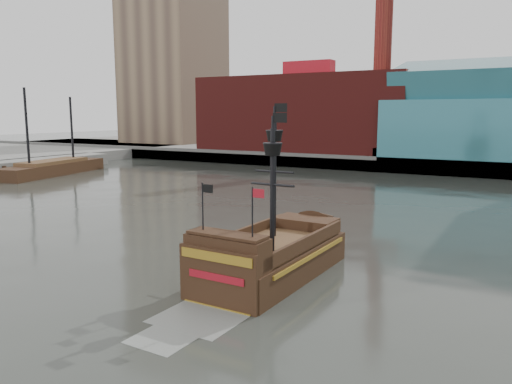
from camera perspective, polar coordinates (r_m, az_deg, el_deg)
The scene contains 7 objects.
ground at distance 29.52m, azimuth -11.77°, elevation -10.64°, with size 400.00×400.00×0.00m, color #2A2D28.
promenade_far at distance 114.62m, azimuth 20.15°, elevation 4.01°, with size 220.00×60.00×2.00m, color slate.
seawall at distance 85.73m, azimuth 16.88°, elevation 2.88°, with size 220.00×1.00×2.60m, color #4C4C49.
pier at distance 92.27m, azimuth -26.84°, elevation 2.52°, with size 6.00×40.00×2.00m, color slate.
skyline at distance 107.19m, azimuth 23.02°, elevation 16.18°, with size 149.00×45.00×62.00m.
pirate_ship at distance 30.40m, azimuth 1.75°, elevation -7.86°, with size 5.06×15.05×11.19m.
docked_vessel at distance 87.06m, azimuth -22.16°, elevation 2.43°, with size 9.23×21.49×14.26m.
Camera 1 is at (18.55, -20.76, 9.81)m, focal length 35.00 mm.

